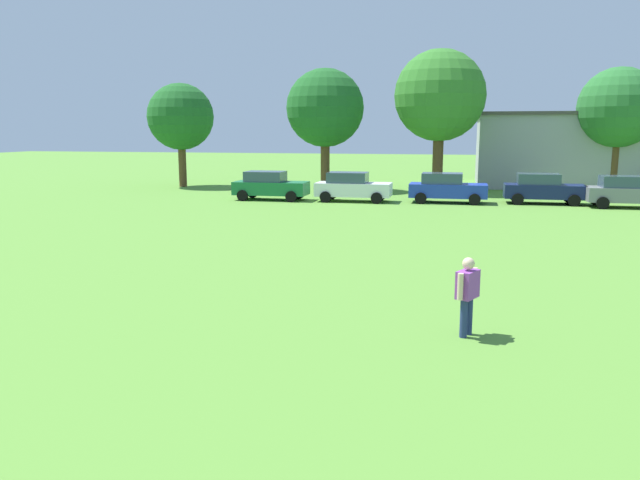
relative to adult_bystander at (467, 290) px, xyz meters
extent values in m
plane|color=#568C33|center=(-3.67, 17.30, -0.95)|extent=(160.00, 160.00, 0.00)
cylinder|color=navy|center=(-0.05, -0.11, -0.56)|extent=(0.15, 0.15, 0.78)
cylinder|color=navy|center=(0.05, 0.11, -0.56)|extent=(0.15, 0.15, 0.78)
cube|color=purple|center=(0.00, 0.00, 0.11)|extent=(0.49, 0.60, 0.55)
cylinder|color=beige|center=(-0.14, -0.29, 0.13)|extent=(0.11, 0.11, 0.52)
cylinder|color=beige|center=(0.14, 0.29, 0.13)|extent=(0.11, 0.11, 0.52)
sphere|color=beige|center=(0.00, 0.00, 0.53)|extent=(0.24, 0.24, 0.24)
cube|color=#196B38|center=(-11.08, 22.94, -0.25)|extent=(4.30, 1.80, 0.76)
cube|color=#334756|center=(-11.42, 22.94, 0.43)|extent=(2.24, 1.58, 0.60)
cylinder|color=black|center=(-9.62, 23.84, -0.63)|extent=(0.64, 0.22, 0.64)
cylinder|color=black|center=(-9.62, 22.04, -0.63)|extent=(0.64, 0.22, 0.64)
cylinder|color=black|center=(-12.54, 23.84, -0.63)|extent=(0.64, 0.22, 0.64)
cylinder|color=black|center=(-12.54, 22.04, -0.63)|extent=(0.64, 0.22, 0.64)
cube|color=white|center=(-6.21, 23.20, -0.25)|extent=(4.30, 1.80, 0.76)
cube|color=#334756|center=(-6.55, 23.20, 0.43)|extent=(2.24, 1.58, 0.60)
cylinder|color=black|center=(-4.74, 24.10, -0.63)|extent=(0.64, 0.22, 0.64)
cylinder|color=black|center=(-4.74, 22.30, -0.63)|extent=(0.64, 0.22, 0.64)
cylinder|color=black|center=(-7.67, 24.10, -0.63)|extent=(0.64, 0.22, 0.64)
cylinder|color=black|center=(-7.67, 22.30, -0.63)|extent=(0.64, 0.22, 0.64)
cube|color=#1E38AD|center=(-0.88, 23.69, -0.25)|extent=(4.30, 1.80, 0.76)
cube|color=#334756|center=(-1.22, 23.69, 0.43)|extent=(2.24, 1.58, 0.60)
cylinder|color=black|center=(0.58, 24.59, -0.63)|extent=(0.64, 0.22, 0.64)
cylinder|color=black|center=(0.58, 22.79, -0.63)|extent=(0.64, 0.22, 0.64)
cylinder|color=black|center=(-2.34, 24.59, -0.63)|extent=(0.64, 0.22, 0.64)
cylinder|color=black|center=(-2.34, 22.79, -0.63)|extent=(0.64, 0.22, 0.64)
cube|color=#141E4C|center=(4.36, 24.37, -0.25)|extent=(4.30, 1.80, 0.76)
cube|color=#334756|center=(4.01, 24.37, 0.43)|extent=(2.24, 1.58, 0.60)
cylinder|color=black|center=(5.82, 25.27, -0.63)|extent=(0.64, 0.22, 0.64)
cylinder|color=black|center=(5.82, 23.47, -0.63)|extent=(0.64, 0.22, 0.64)
cylinder|color=black|center=(2.89, 25.27, -0.63)|extent=(0.64, 0.22, 0.64)
cylinder|color=black|center=(2.89, 23.47, -0.63)|extent=(0.64, 0.22, 0.64)
cube|color=slate|center=(8.52, 23.43, -0.25)|extent=(4.30, 1.80, 0.76)
cube|color=#334756|center=(8.18, 23.43, 0.43)|extent=(2.24, 1.58, 0.60)
cylinder|color=black|center=(7.06, 24.33, -0.63)|extent=(0.64, 0.22, 0.64)
cylinder|color=black|center=(7.06, 22.53, -0.63)|extent=(0.64, 0.22, 0.64)
cylinder|color=brown|center=(-20.00, 30.12, 0.56)|extent=(0.55, 0.55, 3.00)
sphere|color=#1E5B23|center=(-20.00, 30.12, 4.07)|extent=(4.74, 4.74, 4.74)
cylinder|color=brown|center=(-9.29, 29.69, 0.71)|extent=(0.61, 0.61, 3.32)
sphere|color=#1E5B23|center=(-9.29, 29.69, 4.60)|extent=(5.24, 5.24, 5.24)
cylinder|color=brown|center=(-1.74, 30.24, 0.94)|extent=(0.69, 0.69, 3.77)
sphere|color=#337528|center=(-1.74, 30.24, 5.36)|extent=(5.95, 5.95, 5.95)
cylinder|color=brown|center=(9.71, 32.78, 0.71)|extent=(0.61, 0.61, 3.31)
sphere|color=#286B2D|center=(9.71, 32.78, 4.58)|extent=(5.22, 5.22, 5.22)
cube|color=#9999A3|center=(6.92, 37.07, 1.59)|extent=(11.94, 8.99, 5.08)
cube|color=#4C4742|center=(6.92, 37.07, 4.25)|extent=(12.41, 9.35, 0.24)
camera|label=1|loc=(-0.21, -12.32, 3.09)|focal=35.15mm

